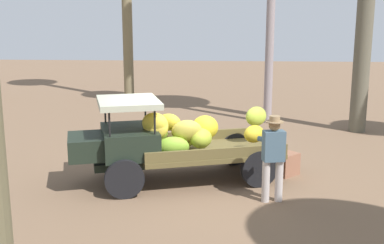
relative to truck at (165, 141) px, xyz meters
The scene contains 4 objects.
ground_plane 1.03m from the truck, 142.16° to the right, with size 60.00×60.00×0.00m, color brown.
truck is the anchor object (origin of this frame).
farmer 2.40m from the truck, 156.04° to the left, with size 0.52×0.49×1.68m.
wooden_crate 2.79m from the truck, 164.62° to the right, with size 0.52×0.52×0.50m, color #8D5C44.
Camera 1 is at (-0.88, 10.14, 3.46)m, focal length 45.05 mm.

